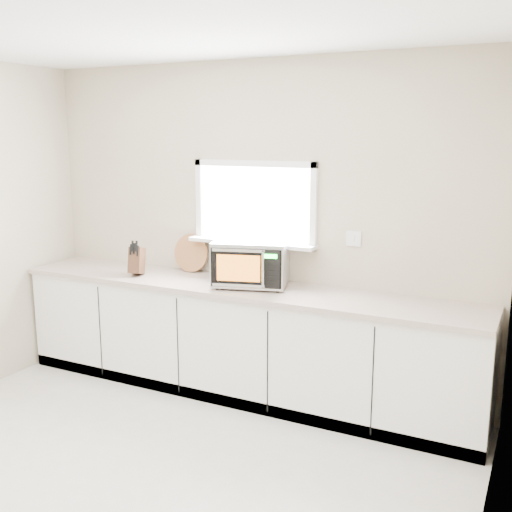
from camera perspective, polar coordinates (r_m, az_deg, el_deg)
The scene contains 8 objects.
ground at distance 3.89m, azimuth -14.35°, elevation -21.74°, with size 4.00×4.00×0.00m, color beige.
back_wall at distance 4.98m, azimuth -0.06°, elevation 2.93°, with size 4.00×0.17×2.70m.
cabinets at distance 4.95m, azimuth -1.61°, elevation -8.16°, with size 3.92×0.60×0.88m, color white.
countertop at distance 4.81m, azimuth -1.70°, elevation -3.03°, with size 3.92×0.64×0.04m, color #BBA79A.
microwave at distance 4.75m, azimuth -0.46°, elevation -0.57°, with size 0.67×0.58×0.37m.
knife_block at distance 5.21m, azimuth -11.30°, elevation -0.39°, with size 0.17×0.24×0.31m.
cutting_board at distance 5.27m, azimuth -6.19°, elevation 0.30°, with size 0.34×0.34×0.02m, color #AA7A41.
coffee_grinder at distance 4.76m, azimuth -0.70°, elevation -1.61°, with size 0.13×0.13×0.22m.
Camera 1 is at (2.20, -2.41, 2.11)m, focal length 42.00 mm.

